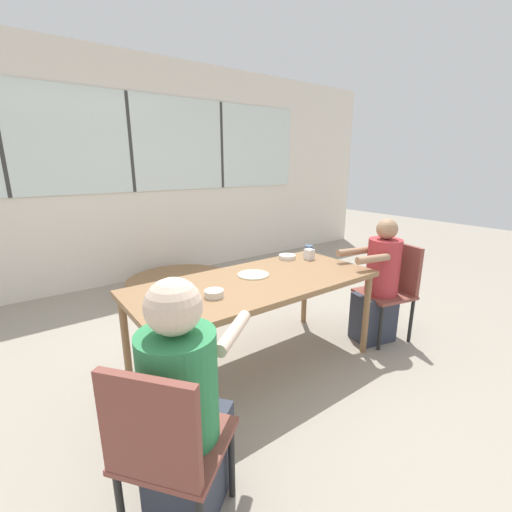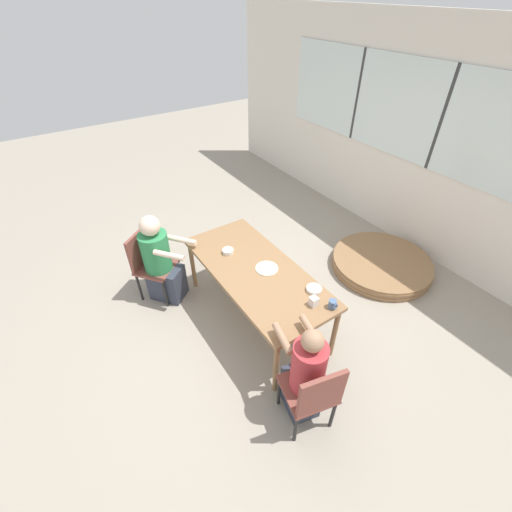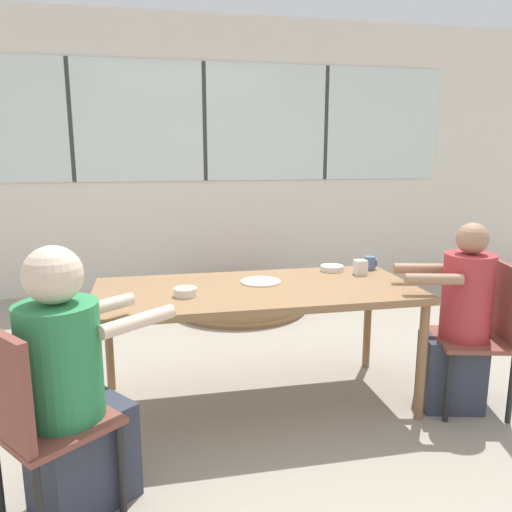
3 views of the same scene
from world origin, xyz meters
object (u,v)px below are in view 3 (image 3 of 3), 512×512
Objects in this scene: chair_for_woman_green_shirt at (30,412)px; folded_table_stack at (239,300)px; chair_for_man_blue_shirt at (489,325)px; bowl_white_shallow at (185,292)px; person_man_blue_shirt at (459,326)px; coffee_mug at (370,263)px; bowl_cereal at (332,268)px; milk_carton_small at (360,267)px; person_woman_green_shirt at (71,395)px.

folded_table_stack is (1.25, 2.67, -0.42)m from chair_for_woman_green_shirt.
chair_for_man_blue_shirt is 6.92× the size of bowl_white_shallow.
person_man_blue_shirt reaches higher than bowl_white_shallow.
coffee_mug reaches higher than folded_table_stack.
bowl_cereal is at bearing 63.66° from chair_for_man_blue_shirt.
chair_for_woman_green_shirt is 9.19× the size of milk_carton_small.
person_woman_green_shirt is (-2.17, -0.40, 0.01)m from chair_for_man_blue_shirt.
coffee_mug is (-0.46, 0.59, 0.25)m from chair_for_man_blue_shirt.
milk_carton_small reaches higher than bowl_cereal.
milk_carton_small is (-0.58, 0.47, 0.25)m from chair_for_man_blue_shirt.
person_man_blue_shirt is 0.66m from milk_carton_small.
bowl_cereal is at bearing 136.62° from milk_carton_small.
person_woman_green_shirt is 0.82m from bowl_white_shallow.
bowl_cereal is (-0.14, 0.13, -0.03)m from milk_carton_small.
chair_for_man_blue_shirt is at bearing -90.00° from person_man_blue_shirt.
person_woman_green_shirt is 1.99m from coffee_mug.
milk_carton_small is 0.19m from bowl_cereal.
coffee_mug is (1.84, 1.09, 0.25)m from chair_for_woman_green_shirt.
milk_carton_small is at bearing 81.22° from chair_for_woman_green_shirt.
bowl_white_shallow is 0.09× the size of folded_table_stack.
chair_for_woman_green_shirt is 5.70× the size of bowl_cereal.
milk_carton_small is at bearing 80.42° from person_woman_green_shirt.
person_woman_green_shirt is 1.83m from milk_carton_small.
chair_for_woman_green_shirt is 0.76× the size of person_woman_green_shirt.
bowl_white_shallow reaches higher than bowl_cereal.
chair_for_man_blue_shirt is at bearing 64.14° from chair_for_woman_green_shirt.
coffee_mug is 1.27m from bowl_white_shallow.
chair_for_woman_green_shirt reaches higher than bowl_white_shallow.
coffee_mug is at bearing 45.22° from milk_carton_small.
coffee_mug is at bearing 81.82° from person_woman_green_shirt.
bowl_white_shallow is at bearing -162.62° from coffee_mug.
bowl_cereal is 0.11× the size of folded_table_stack.
chair_for_woman_green_shirt reaches higher than folded_table_stack.
folded_table_stack is at bearing 105.57° from milk_carton_small.
chair_for_woman_green_shirt reaches higher than milk_carton_small.
folded_table_stack is (-0.34, 1.57, -0.65)m from bowl_cereal.
milk_carton_small reaches higher than bowl_white_shallow.
coffee_mug is 0.58× the size of bowl_cereal.
person_woman_green_shirt is 13.01× the size of coffee_mug.
chair_for_man_blue_shirt is 5.70× the size of bowl_cereal.
person_man_blue_shirt reaches higher than chair_for_man_blue_shirt.
chair_for_woman_green_shirt is 0.65× the size of folded_table_stack.
coffee_mug is at bearing 82.45° from chair_for_woman_green_shirt.
person_man_blue_shirt is at bearing 64.11° from person_woman_green_shirt.
person_man_blue_shirt reaches higher than coffee_mug.
person_woman_green_shirt is 2.83m from folded_table_stack.
coffee_mug is (1.71, 0.99, 0.25)m from person_woman_green_shirt.
coffee_mug is 0.17m from milk_carton_small.
chair_for_man_blue_shirt is (2.30, 0.50, 0.00)m from chair_for_woman_green_shirt.
folded_table_stack is at bearing 118.19° from person_woman_green_shirt.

